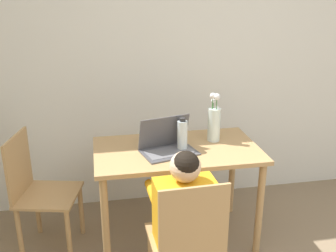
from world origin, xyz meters
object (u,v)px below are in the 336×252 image
chair_occupied (187,243)px  laptop (167,144)px  flower_vase (214,122)px  water_bottle (182,135)px  person_seated (182,206)px  chair_spare (39,192)px

chair_occupied → laptop: bearing=-92.5°
flower_vase → water_bottle: bearing=-155.0°
chair_occupied → person_seated: size_ratio=0.88×
person_seated → water_bottle: 0.59m
person_seated → water_bottle: size_ratio=4.25×
person_seated → laptop: size_ratio=2.40×
chair_spare → person_seated: 1.11m
laptop → flower_vase: flower_vase is taller
laptop → flower_vase: bearing=5.3°
chair_occupied → chair_spare: (-0.89, 0.76, 0.00)m
chair_spare → flower_vase: (1.27, 0.02, 0.44)m
person_seated → flower_vase: (0.38, 0.66, 0.27)m
chair_spare → person_seated: size_ratio=0.88×
laptop → water_bottle: bearing=-9.6°
laptop → water_bottle: laptop is taller
water_bottle → laptop: bearing=-175.4°
water_bottle → chair_spare: bearing=173.9°
chair_occupied → water_bottle: water_bottle is taller
person_seated → water_bottle: bearing=-104.5°
person_seated → chair_occupied: bearing=90.0°
chair_spare → flower_vase: 1.34m
flower_vase → water_bottle: (-0.27, -0.12, -0.04)m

